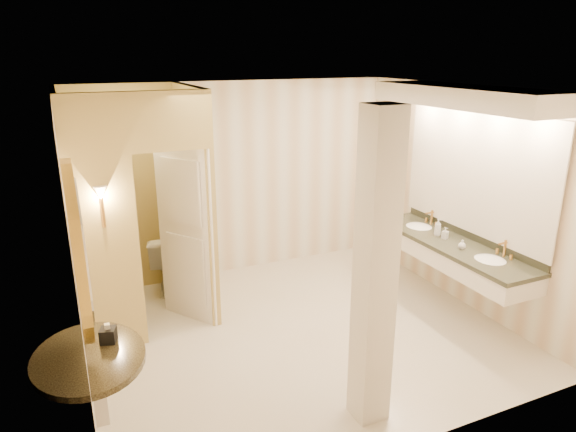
# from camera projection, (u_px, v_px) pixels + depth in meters

# --- Properties ---
(floor) EXTENTS (4.50, 4.50, 0.00)m
(floor) POSITION_uv_depth(u_px,v_px,m) (297.00, 331.00, 5.89)
(floor) COLOR beige
(floor) RESTS_ON ground
(ceiling) EXTENTS (4.50, 4.50, 0.00)m
(ceiling) POSITION_uv_depth(u_px,v_px,m) (299.00, 90.00, 5.07)
(ceiling) COLOR silver
(ceiling) RESTS_ON wall_back
(wall_back) EXTENTS (4.50, 0.02, 2.70)m
(wall_back) POSITION_uv_depth(u_px,v_px,m) (237.00, 179.00, 7.22)
(wall_back) COLOR silver
(wall_back) RESTS_ON floor
(wall_front) EXTENTS (4.50, 0.02, 2.70)m
(wall_front) POSITION_uv_depth(u_px,v_px,m) (415.00, 297.00, 3.74)
(wall_front) COLOR silver
(wall_front) RESTS_ON floor
(wall_left) EXTENTS (0.02, 4.00, 2.70)m
(wall_left) POSITION_uv_depth(u_px,v_px,m) (72.00, 251.00, 4.60)
(wall_left) COLOR silver
(wall_left) RESTS_ON floor
(wall_right) EXTENTS (0.02, 4.00, 2.70)m
(wall_right) POSITION_uv_depth(u_px,v_px,m) (462.00, 196.00, 6.36)
(wall_right) COLOR silver
(wall_right) RESTS_ON floor
(toilet_closet) EXTENTS (1.50, 1.55, 2.70)m
(toilet_closet) POSITION_uv_depth(u_px,v_px,m) (173.00, 205.00, 5.86)
(toilet_closet) COLOR tan
(toilet_closet) RESTS_ON floor
(wall_sconce) EXTENTS (0.14, 0.14, 0.42)m
(wall_sconce) POSITION_uv_depth(u_px,v_px,m) (101.00, 195.00, 4.98)
(wall_sconce) COLOR #B37F39
(wall_sconce) RESTS_ON toilet_closet
(vanity) EXTENTS (0.75, 2.50, 2.09)m
(vanity) POSITION_uv_depth(u_px,v_px,m) (460.00, 181.00, 5.98)
(vanity) COLOR silver
(vanity) RESTS_ON floor
(console_shelf) EXTENTS (1.04, 1.04, 1.97)m
(console_shelf) POSITION_uv_depth(u_px,v_px,m) (83.00, 298.00, 3.73)
(console_shelf) COLOR black
(console_shelf) RESTS_ON floor
(pillar) EXTENTS (0.27, 0.27, 2.70)m
(pillar) POSITION_uv_depth(u_px,v_px,m) (375.00, 274.00, 4.14)
(pillar) COLOR silver
(pillar) RESTS_ON floor
(tissue_box) EXTENTS (0.15, 0.15, 0.12)m
(tissue_box) POSITION_uv_depth(u_px,v_px,m) (108.00, 335.00, 4.03)
(tissue_box) COLOR black
(tissue_box) RESTS_ON console_shelf
(toilet) EXTENTS (0.61, 0.85, 0.79)m
(toilet) POSITION_uv_depth(u_px,v_px,m) (168.00, 261.00, 6.86)
(toilet) COLOR white
(toilet) RESTS_ON floor
(soap_bottle_a) EXTENTS (0.08, 0.08, 0.14)m
(soap_bottle_a) POSITION_uv_depth(u_px,v_px,m) (445.00, 233.00, 6.27)
(soap_bottle_a) COLOR beige
(soap_bottle_a) RESTS_ON vanity
(soap_bottle_b) EXTENTS (0.10, 0.10, 0.11)m
(soap_bottle_b) POSITION_uv_depth(u_px,v_px,m) (462.00, 244.00, 5.95)
(soap_bottle_b) COLOR silver
(soap_bottle_b) RESTS_ON vanity
(soap_bottle_c) EXTENTS (0.10, 0.10, 0.22)m
(soap_bottle_c) POSITION_uv_depth(u_px,v_px,m) (438.00, 227.00, 6.36)
(soap_bottle_c) COLOR #C6B28C
(soap_bottle_c) RESTS_ON vanity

